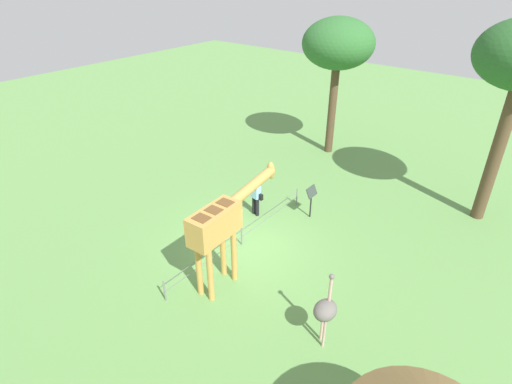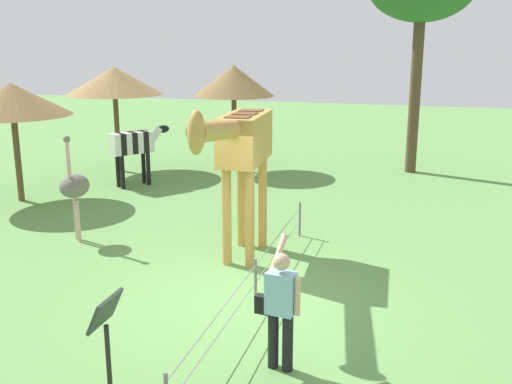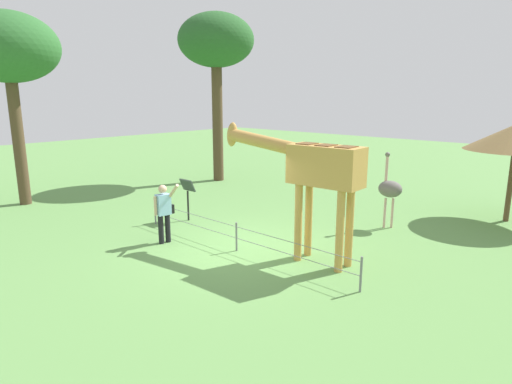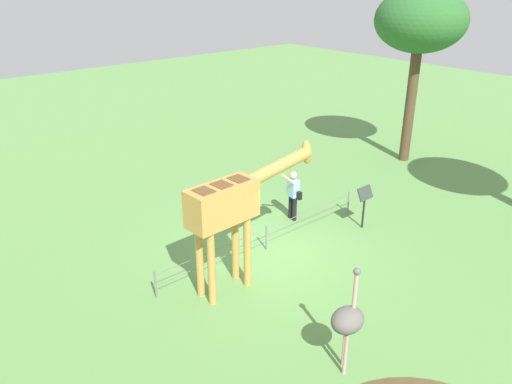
{
  "view_description": "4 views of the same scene",
  "coord_description": "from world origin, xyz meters",
  "px_view_note": "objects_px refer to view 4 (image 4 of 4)",
  "views": [
    {
      "loc": [
        -8.84,
        -7.59,
        8.85
      ],
      "look_at": [
        0.36,
        -0.25,
        2.12
      ],
      "focal_mm": 28.69,
      "sensor_mm": 36.0,
      "label": 1
    },
    {
      "loc": [
        8.75,
        2.57,
        4.19
      ],
      "look_at": [
        -0.37,
        0.01,
        1.74
      ],
      "focal_mm": 42.72,
      "sensor_mm": 36.0,
      "label": 2
    },
    {
      "loc": [
        -7.39,
        7.49,
        3.88
      ],
      "look_at": [
        -0.66,
        0.11,
        1.63
      ],
      "focal_mm": 30.47,
      "sensor_mm": 36.0,
      "label": 3
    },
    {
      "loc": [
        -8.22,
        -8.97,
        7.17
      ],
      "look_at": [
        0.07,
        0.63,
        1.55
      ],
      "focal_mm": 35.45,
      "sensor_mm": 36.0,
      "label": 4
    }
  ],
  "objects_px": {
    "visitor": "(293,193)",
    "tree_northeast": "(421,22)",
    "ostrich": "(348,320)",
    "giraffe": "(233,204)",
    "info_sign": "(365,199)"
  },
  "relations": [
    {
      "from": "tree_northeast",
      "to": "info_sign",
      "type": "height_order",
      "value": "tree_northeast"
    },
    {
      "from": "tree_northeast",
      "to": "giraffe",
      "type": "bearing_deg",
      "value": -167.09
    },
    {
      "from": "giraffe",
      "to": "visitor",
      "type": "distance_m",
      "value": 4.13
    },
    {
      "from": "visitor",
      "to": "ostrich",
      "type": "bearing_deg",
      "value": -125.73
    },
    {
      "from": "ostrich",
      "to": "info_sign",
      "type": "distance_m",
      "value": 6.11
    },
    {
      "from": "giraffe",
      "to": "ostrich",
      "type": "relative_size",
      "value": 1.73
    },
    {
      "from": "ostrich",
      "to": "visitor",
      "type": "bearing_deg",
      "value": 54.27
    },
    {
      "from": "tree_northeast",
      "to": "ostrich",
      "type": "bearing_deg",
      "value": -150.92
    },
    {
      "from": "visitor",
      "to": "ostrich",
      "type": "height_order",
      "value": "ostrich"
    },
    {
      "from": "visitor",
      "to": "tree_northeast",
      "type": "distance_m",
      "value": 8.55
    },
    {
      "from": "giraffe",
      "to": "visitor",
      "type": "relative_size",
      "value": 2.33
    },
    {
      "from": "ostrich",
      "to": "giraffe",
      "type": "bearing_deg",
      "value": 86.69
    },
    {
      "from": "ostrich",
      "to": "tree_northeast",
      "type": "xyz_separation_m",
      "value": [
        11.03,
        6.14,
        4.18
      ]
    },
    {
      "from": "visitor",
      "to": "info_sign",
      "type": "distance_m",
      "value": 2.15
    },
    {
      "from": "tree_northeast",
      "to": "info_sign",
      "type": "bearing_deg",
      "value": -156.38
    }
  ]
}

